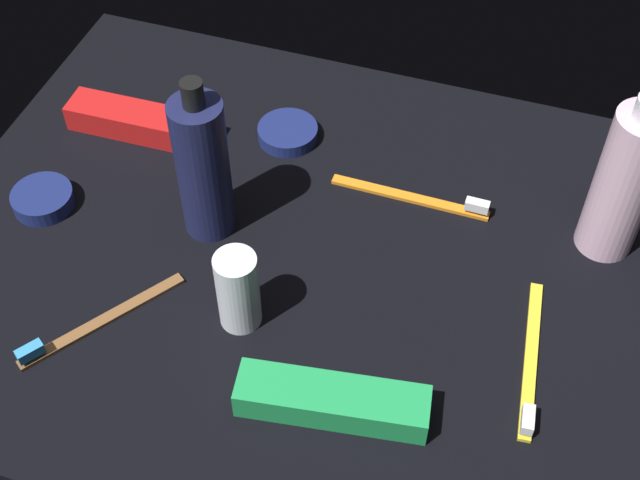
{
  "coord_description": "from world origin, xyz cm",
  "views": [
    {
      "loc": [
        -18.29,
        55.25,
        71.41
      ],
      "look_at": [
        0.0,
        0.0,
        3.0
      ],
      "focal_mm": 49.07,
      "sensor_mm": 36.0,
      "label": 1
    }
  ],
  "objects_px": {
    "toothbrush_brown": "(92,324)",
    "cream_tin_right": "(43,199)",
    "toothpaste_box_green": "(332,401)",
    "cream_tin_left": "(288,133)",
    "deodorant_stick": "(238,290)",
    "toothbrush_yellow": "(531,365)",
    "bodywash_bottle": "(625,182)",
    "lotion_bottle": "(203,167)",
    "toothbrush_orange": "(420,197)",
    "toothpaste_box_red": "(140,122)"
  },
  "relations": [
    {
      "from": "lotion_bottle",
      "to": "deodorant_stick",
      "type": "bearing_deg",
      "value": 126.08
    },
    {
      "from": "toothpaste_box_green",
      "to": "deodorant_stick",
      "type": "bearing_deg",
      "value": -39.13
    },
    {
      "from": "toothbrush_yellow",
      "to": "toothpaste_box_red",
      "type": "xyz_separation_m",
      "value": [
        0.5,
        -0.18,
        0.01
      ]
    },
    {
      "from": "toothbrush_yellow",
      "to": "toothpaste_box_red",
      "type": "relative_size",
      "value": 1.02
    },
    {
      "from": "bodywash_bottle",
      "to": "toothbrush_brown",
      "type": "xyz_separation_m",
      "value": [
        0.47,
        0.27,
        -0.09
      ]
    },
    {
      "from": "lotion_bottle",
      "to": "cream_tin_left",
      "type": "height_order",
      "value": "lotion_bottle"
    },
    {
      "from": "lotion_bottle",
      "to": "toothpaste_box_red",
      "type": "xyz_separation_m",
      "value": [
        0.14,
        -0.11,
        -0.07
      ]
    },
    {
      "from": "toothpaste_box_red",
      "to": "cream_tin_left",
      "type": "xyz_separation_m",
      "value": [
        -0.17,
        -0.05,
        -0.01
      ]
    },
    {
      "from": "toothbrush_yellow",
      "to": "deodorant_stick",
      "type": "bearing_deg",
      "value": 6.35
    },
    {
      "from": "toothbrush_orange",
      "to": "cream_tin_right",
      "type": "height_order",
      "value": "toothbrush_orange"
    },
    {
      "from": "toothbrush_yellow",
      "to": "cream_tin_left",
      "type": "height_order",
      "value": "toothbrush_yellow"
    },
    {
      "from": "toothbrush_orange",
      "to": "cream_tin_right",
      "type": "distance_m",
      "value": 0.42
    },
    {
      "from": "lotion_bottle",
      "to": "toothbrush_brown",
      "type": "bearing_deg",
      "value": 70.84
    },
    {
      "from": "toothpaste_box_green",
      "to": "cream_tin_left",
      "type": "distance_m",
      "value": 0.37
    },
    {
      "from": "toothpaste_box_green",
      "to": "lotion_bottle",
      "type": "bearing_deg",
      "value": -50.6
    },
    {
      "from": "toothpaste_box_red",
      "to": "cream_tin_left",
      "type": "relative_size",
      "value": 2.47
    },
    {
      "from": "toothbrush_yellow",
      "to": "toothbrush_brown",
      "type": "bearing_deg",
      "value": 11.87
    },
    {
      "from": "cream_tin_left",
      "to": "cream_tin_right",
      "type": "xyz_separation_m",
      "value": [
        0.22,
        0.19,
        0.0
      ]
    },
    {
      "from": "toothbrush_brown",
      "to": "deodorant_stick",
      "type": "bearing_deg",
      "value": -157.3
    },
    {
      "from": "toothbrush_brown",
      "to": "bodywash_bottle",
      "type": "bearing_deg",
      "value": -149.74
    },
    {
      "from": "bodywash_bottle",
      "to": "deodorant_stick",
      "type": "distance_m",
      "value": 0.4
    },
    {
      "from": "cream_tin_right",
      "to": "cream_tin_left",
      "type": "bearing_deg",
      "value": -139.57
    },
    {
      "from": "toothbrush_yellow",
      "to": "cream_tin_left",
      "type": "relative_size",
      "value": 2.53
    },
    {
      "from": "toothbrush_yellow",
      "to": "toothpaste_box_red",
      "type": "bearing_deg",
      "value": -20.42
    },
    {
      "from": "toothbrush_brown",
      "to": "toothpaste_box_green",
      "type": "bearing_deg",
      "value": 177.0
    },
    {
      "from": "cream_tin_left",
      "to": "lotion_bottle",
      "type": "bearing_deg",
      "value": 77.72
    },
    {
      "from": "cream_tin_left",
      "to": "cream_tin_right",
      "type": "height_order",
      "value": "cream_tin_right"
    },
    {
      "from": "cream_tin_right",
      "to": "lotion_bottle",
      "type": "bearing_deg",
      "value": -170.13
    },
    {
      "from": "bodywash_bottle",
      "to": "cream_tin_right",
      "type": "distance_m",
      "value": 0.62
    },
    {
      "from": "toothpaste_box_green",
      "to": "toothbrush_yellow",
      "type": "bearing_deg",
      "value": -157.13
    },
    {
      "from": "deodorant_stick",
      "to": "toothbrush_brown",
      "type": "relative_size",
      "value": 0.59
    },
    {
      "from": "toothbrush_orange",
      "to": "cream_tin_left",
      "type": "height_order",
      "value": "toothbrush_orange"
    },
    {
      "from": "lotion_bottle",
      "to": "bodywash_bottle",
      "type": "xyz_separation_m",
      "value": [
        -0.41,
        -0.11,
        0.0
      ]
    },
    {
      "from": "deodorant_stick",
      "to": "bodywash_bottle",
      "type": "bearing_deg",
      "value": -146.96
    },
    {
      "from": "toothbrush_brown",
      "to": "cream_tin_right",
      "type": "xyz_separation_m",
      "value": [
        0.13,
        -0.13,
        0.0
      ]
    },
    {
      "from": "deodorant_stick",
      "to": "lotion_bottle",
      "type": "bearing_deg",
      "value": -53.92
    },
    {
      "from": "deodorant_stick",
      "to": "toothpaste_box_green",
      "type": "relative_size",
      "value": 0.52
    },
    {
      "from": "toothbrush_brown",
      "to": "toothpaste_box_red",
      "type": "distance_m",
      "value": 0.28
    },
    {
      "from": "deodorant_stick",
      "to": "toothbrush_yellow",
      "type": "xyz_separation_m",
      "value": [
        -0.28,
        -0.03,
        -0.04
      ]
    },
    {
      "from": "lotion_bottle",
      "to": "deodorant_stick",
      "type": "distance_m",
      "value": 0.14
    },
    {
      "from": "toothbrush_yellow",
      "to": "toothbrush_orange",
      "type": "distance_m",
      "value": 0.24
    },
    {
      "from": "bodywash_bottle",
      "to": "toothbrush_yellow",
      "type": "height_order",
      "value": "bodywash_bottle"
    },
    {
      "from": "toothpaste_box_red",
      "to": "cream_tin_right",
      "type": "distance_m",
      "value": 0.15
    },
    {
      "from": "bodywash_bottle",
      "to": "deodorant_stick",
      "type": "xyz_separation_m",
      "value": [
        0.33,
        0.21,
        -0.05
      ]
    },
    {
      "from": "cream_tin_left",
      "to": "cream_tin_right",
      "type": "distance_m",
      "value": 0.29
    },
    {
      "from": "toothpaste_box_green",
      "to": "toothbrush_brown",
      "type": "bearing_deg",
      "value": -11.54
    },
    {
      "from": "deodorant_stick",
      "to": "cream_tin_left",
      "type": "height_order",
      "value": "deodorant_stick"
    },
    {
      "from": "toothpaste_box_red",
      "to": "cream_tin_left",
      "type": "bearing_deg",
      "value": -166.24
    },
    {
      "from": "toothbrush_yellow",
      "to": "toothpaste_box_green",
      "type": "relative_size",
      "value": 1.02
    },
    {
      "from": "bodywash_bottle",
      "to": "lotion_bottle",
      "type": "bearing_deg",
      "value": 14.82
    }
  ]
}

